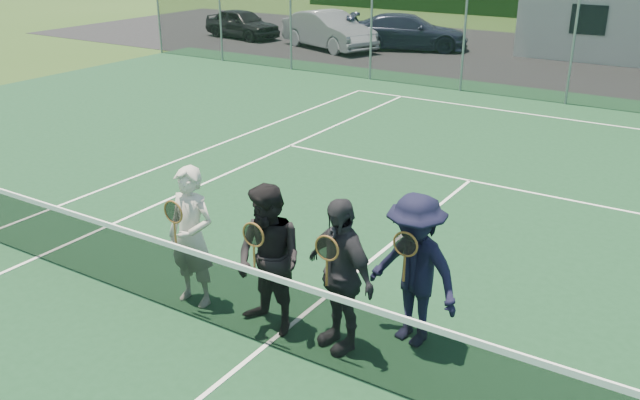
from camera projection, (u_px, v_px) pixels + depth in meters
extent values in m
plane|color=#274217|center=(612.00, 66.00, 23.38)|extent=(220.00, 220.00, 0.00)
cube|color=#14381E|center=(266.00, 346.00, 7.72)|extent=(30.00, 30.00, 0.02)
cube|color=black|center=(500.00, 55.00, 25.36)|extent=(40.00, 12.00, 0.01)
imported|color=black|center=(242.00, 24.00, 29.07)|extent=(3.82, 2.05, 1.23)
imported|color=gray|center=(329.00, 30.00, 26.39)|extent=(4.63, 2.99, 1.44)
imported|color=#1B2036|center=(408.00, 32.00, 26.36)|extent=(5.02, 3.47, 1.35)
cube|color=white|center=(549.00, 117.00, 17.02)|extent=(10.97, 0.06, 0.01)
cube|color=white|center=(37.00, 257.00, 9.76)|extent=(0.06, 23.77, 0.01)
cube|color=white|center=(470.00, 181.00, 12.72)|extent=(8.23, 0.06, 0.01)
cube|color=white|center=(266.00, 345.00, 7.71)|extent=(0.06, 12.80, 0.01)
cube|color=black|center=(265.00, 310.00, 7.54)|extent=(11.60, 0.02, 0.88)
cube|color=white|center=(264.00, 275.00, 7.38)|extent=(11.60, 0.03, 0.07)
cylinder|color=slate|center=(158.00, 13.00, 25.19)|extent=(0.07, 0.07, 3.00)
cylinder|color=slate|center=(220.00, 18.00, 23.70)|extent=(0.07, 0.07, 3.00)
cylinder|color=slate|center=(291.00, 24.00, 22.21)|extent=(0.07, 0.07, 3.00)
cylinder|color=slate|center=(371.00, 31.00, 20.71)|extent=(0.07, 0.07, 3.00)
cylinder|color=slate|center=(464.00, 39.00, 19.22)|extent=(0.07, 0.07, 3.00)
cylinder|color=slate|center=(573.00, 49.00, 17.73)|extent=(0.07, 0.07, 3.00)
cube|color=black|center=(573.00, 49.00, 17.73)|extent=(30.00, 0.03, 3.00)
cube|color=black|center=(589.00, 20.00, 23.30)|extent=(1.20, 0.06, 1.00)
imported|color=beige|center=(192.00, 237.00, 8.30)|extent=(0.68, 0.46, 1.80)
torus|color=brown|center=(173.00, 212.00, 7.93)|extent=(0.29, 0.02, 0.29)
cylinder|color=black|center=(173.00, 212.00, 7.93)|extent=(0.25, 0.00, 0.25)
cylinder|color=brown|center=(175.00, 234.00, 8.03)|extent=(0.03, 0.03, 0.32)
imported|color=black|center=(269.00, 261.00, 7.71)|extent=(0.98, 0.83, 1.80)
torus|color=brown|center=(253.00, 235.00, 7.34)|extent=(0.29, 0.02, 0.29)
cylinder|color=black|center=(253.00, 235.00, 7.34)|extent=(0.25, 0.00, 0.25)
cylinder|color=brown|center=(254.00, 258.00, 7.44)|extent=(0.03, 0.03, 0.32)
imported|color=#26252A|center=(340.00, 274.00, 7.40)|extent=(1.14, 0.79, 1.80)
torus|color=brown|center=(327.00, 248.00, 7.03)|extent=(0.29, 0.02, 0.29)
cylinder|color=black|center=(327.00, 248.00, 7.03)|extent=(0.25, 0.00, 0.25)
cylinder|color=brown|center=(327.00, 272.00, 7.14)|extent=(0.03, 0.03, 0.32)
imported|color=black|center=(414.00, 270.00, 7.49)|extent=(1.28, 0.90, 1.80)
torus|color=brown|center=(405.00, 244.00, 7.12)|extent=(0.29, 0.02, 0.29)
cylinder|color=black|center=(405.00, 244.00, 7.12)|extent=(0.25, 0.00, 0.25)
cylinder|color=brown|center=(404.00, 268.00, 7.22)|extent=(0.03, 0.03, 0.32)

